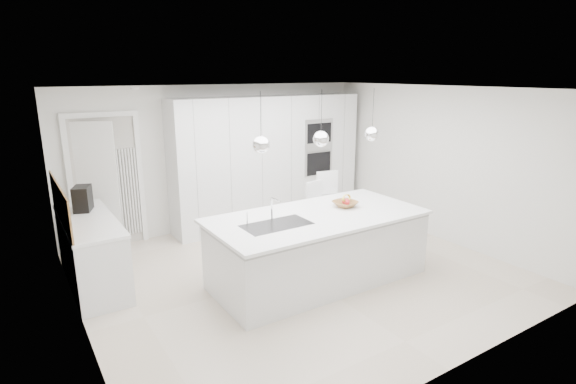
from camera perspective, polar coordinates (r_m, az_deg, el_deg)
floor at (r=6.34m, az=1.49°, el=-10.25°), size 5.50×5.50×0.00m
wall_back at (r=8.06m, az=-8.51°, el=4.44°), size 5.50×0.00×5.50m
wall_left at (r=4.98m, az=-25.68°, el=-3.51°), size 0.00×5.00×5.00m
ceiling at (r=5.74m, az=1.66°, el=12.97°), size 5.50×5.50×0.00m
tall_cabinets at (r=8.17m, az=-2.48°, el=4.02°), size 3.60×0.60×2.30m
oven_stack at (r=8.37m, az=3.94°, el=5.66°), size 0.62×0.04×1.05m
doorway_frame at (r=7.51m, az=-22.01°, el=0.97°), size 1.11×0.08×2.13m
hallway_door at (r=7.43m, az=-23.80°, el=0.48°), size 0.76×0.38×2.00m
radiator at (r=7.60m, az=-19.51°, el=0.01°), size 0.32×0.04×1.40m
left_base_cabinets at (r=6.40m, az=-23.64°, el=-7.12°), size 0.60×1.80×0.86m
left_worktop at (r=6.26m, az=-24.07°, el=-3.29°), size 0.62×1.82×0.04m
oak_backsplash at (r=6.15m, az=-26.97°, el=-1.29°), size 0.02×1.80×0.50m
island_base at (r=5.99m, az=3.94°, el=-7.32°), size 2.80×1.20×0.86m
island_worktop at (r=5.88m, az=3.72°, el=-3.10°), size 2.84×1.40×0.04m
island_sink at (r=5.51m, az=-1.45°, el=-4.97°), size 0.84×0.44×0.18m
island_tap at (r=5.63m, az=-2.09°, el=-2.09°), size 0.02×0.02×0.30m
pendant_left at (r=5.15m, az=-3.44°, el=6.00°), size 0.20×0.20×0.20m
pendant_mid at (r=5.61m, az=4.21°, el=6.72°), size 0.20×0.20×0.20m
pendant_right at (r=6.15m, az=10.62°, el=7.24°), size 0.20×0.20×0.20m
fruit_bowl at (r=6.25m, az=7.27°, el=-1.51°), size 0.36×0.36×0.08m
espresso_machine at (r=6.59m, az=-24.64°, el=-0.76°), size 0.30×0.36×0.33m
bar_stool_left at (r=7.08m, az=3.88°, el=-3.00°), size 0.43×0.53×1.04m
bar_stool_right at (r=7.28m, az=5.64°, el=-2.07°), size 0.49×0.60×1.15m
apple_a at (r=6.24m, az=7.48°, el=-1.22°), size 0.09×0.09×0.09m
apple_b at (r=6.27m, az=7.20°, el=-1.20°), size 0.08×0.08×0.08m
apple_c at (r=6.22m, az=7.52°, el=-1.36°), size 0.07×0.07×0.07m
banana_bunch at (r=6.26m, az=7.44°, el=-0.77°), size 0.23×0.17×0.21m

